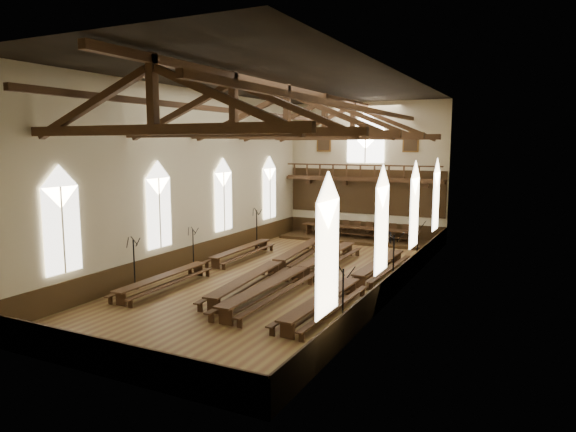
# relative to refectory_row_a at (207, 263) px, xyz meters

# --- Properties ---
(ground) EXTENTS (26.00, 26.00, 0.00)m
(ground) POSITION_rel_refectory_row_a_xyz_m (4.37, 1.04, -0.50)
(ground) COLOR brown
(ground) RESTS_ON ground
(room_walls) EXTENTS (26.00, 26.00, 26.00)m
(room_walls) POSITION_rel_refectory_row_a_xyz_m (4.37, 1.04, 5.96)
(room_walls) COLOR #BBB08E
(room_walls) RESTS_ON ground
(wainscot_band) EXTENTS (12.00, 26.00, 1.20)m
(wainscot_band) POSITION_rel_refectory_row_a_xyz_m (4.37, 1.04, 0.10)
(wainscot_band) COLOR #362510
(wainscot_band) RESTS_ON ground
(side_windows) EXTENTS (11.85, 19.80, 4.50)m
(side_windows) POSITION_rel_refectory_row_a_xyz_m (4.37, 1.04, 3.24)
(side_windows) COLOR white
(side_windows) RESTS_ON room_walls
(end_window) EXTENTS (2.80, 0.12, 3.80)m
(end_window) POSITION_rel_refectory_row_a_xyz_m (4.37, 13.93, 6.73)
(end_window) COLOR white
(end_window) RESTS_ON room_walls
(minstrels_gallery) EXTENTS (11.80, 1.24, 3.70)m
(minstrels_gallery) POSITION_rel_refectory_row_a_xyz_m (4.37, 13.70, 3.41)
(minstrels_gallery) COLOR #3E2A13
(minstrels_gallery) RESTS_ON room_walls
(portraits) EXTENTS (7.75, 0.09, 1.45)m
(portraits) POSITION_rel_refectory_row_a_xyz_m (4.37, 13.93, 6.60)
(portraits) COLOR brown
(portraits) RESTS_ON room_walls
(roof_trusses) EXTENTS (11.70, 25.70, 2.80)m
(roof_trusses) POSITION_rel_refectory_row_a_xyz_m (4.37, 1.04, 7.72)
(roof_trusses) COLOR #3E2A13
(roof_trusses) RESTS_ON room_walls
(refectory_row_a) EXTENTS (1.51, 13.78, 0.68)m
(refectory_row_a) POSITION_rel_refectory_row_a_xyz_m (0.00, 0.00, 0.00)
(refectory_row_a) COLOR #3E2A13
(refectory_row_a) RESTS_ON ground
(refectory_row_b) EXTENTS (2.22, 14.62, 0.76)m
(refectory_row_b) POSITION_rel_refectory_row_a_xyz_m (3.63, 1.27, 0.06)
(refectory_row_b) COLOR #3E2A13
(refectory_row_b) RESTS_ON ground
(refectory_row_c) EXTENTS (1.65, 14.75, 0.79)m
(refectory_row_c) POSITION_rel_refectory_row_a_xyz_m (5.46, 0.46, 0.08)
(refectory_row_c) COLOR #3E2A13
(refectory_row_c) RESTS_ON ground
(refectory_row_d) EXTENTS (1.68, 14.22, 0.73)m
(refectory_row_d) POSITION_rel_refectory_row_a_xyz_m (8.49, 0.00, 0.03)
(refectory_row_d) COLOR #3E2A13
(refectory_row_d) RESTS_ON ground
(dais) EXTENTS (11.40, 3.07, 0.20)m
(dais) POSITION_rel_refectory_row_a_xyz_m (4.50, 12.44, -0.39)
(dais) COLOR #362510
(dais) RESTS_ON ground
(high_table) EXTENTS (8.78, 1.35, 0.82)m
(high_table) POSITION_rel_refectory_row_a_xyz_m (4.50, 12.44, 0.40)
(high_table) COLOR #3E2A13
(high_table) RESTS_ON dais
(high_chairs) EXTENTS (6.81, 0.51, 1.11)m
(high_chairs) POSITION_rel_refectory_row_a_xyz_m (4.50, 13.29, 0.31)
(high_chairs) COLOR #3E2A13
(high_chairs) RESTS_ON dais
(candelabrum_left_near) EXTENTS (0.70, 0.78, 2.55)m
(candelabrum_left_near) POSITION_rel_refectory_row_a_xyz_m (-1.18, -4.28, 0.28)
(candelabrum_left_near) COLOR black
(candelabrum_left_near) RESTS_ON ground
(candelabrum_left_mid) EXTENTS (0.63, 0.72, 2.35)m
(candelabrum_left_mid) POSITION_rel_refectory_row_a_xyz_m (-1.18, 0.37, 0.22)
(candelabrum_left_mid) COLOR black
(candelabrum_left_mid) RESTS_ON ground
(candelabrum_left_far) EXTENTS (0.72, 0.81, 2.63)m
(candelabrum_left_far) POSITION_rel_refectory_row_a_xyz_m (-1.18, 7.53, 0.30)
(candelabrum_left_far) COLOR black
(candelabrum_left_far) RESTS_ON ground
(candelabrum_right_near) EXTENTS (0.75, 0.80, 2.63)m
(candelabrum_right_near) POSITION_rel_refectory_row_a_xyz_m (9.92, -5.55, 0.30)
(candelabrum_right_near) COLOR black
(candelabrum_right_near) RESTS_ON ground
(candelabrum_right_mid) EXTENTS (0.79, 0.84, 2.77)m
(candelabrum_right_mid) POSITION_rel_refectory_row_a_xyz_m (9.92, 1.45, 0.35)
(candelabrum_right_mid) COLOR black
(candelabrum_right_mid) RESTS_ON ground
(candelabrum_right_far) EXTENTS (0.72, 0.81, 2.63)m
(candelabrum_right_far) POSITION_rel_refectory_row_a_xyz_m (9.92, 6.74, 0.30)
(candelabrum_right_far) COLOR black
(candelabrum_right_far) RESTS_ON ground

